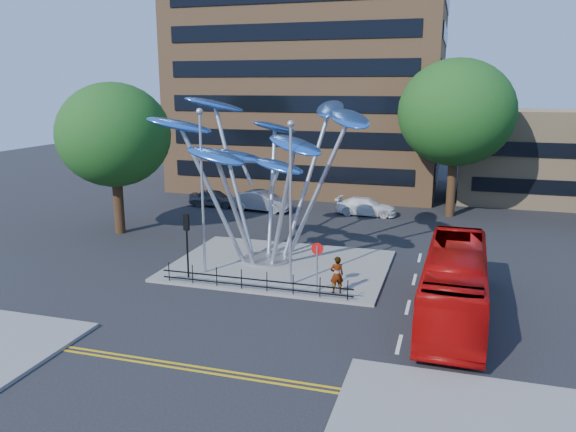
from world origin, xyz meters
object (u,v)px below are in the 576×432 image
(tree_right, at_px, (456,113))
(parked_car_left, at_px, (214,198))
(parked_car_mid, at_px, (262,201))
(traffic_light_island, at_px, (187,232))
(red_bus, at_px, (455,283))
(street_lamp_right, at_px, (291,189))
(street_lamp_left, at_px, (202,178))
(leaf_sculpture, at_px, (265,144))
(pedestrian, at_px, (337,275))
(tree_left, at_px, (114,135))
(parked_car_right, at_px, (366,207))
(no_entry_sign_island, at_px, (317,258))

(tree_right, bearing_deg, parked_car_left, -174.09)
(parked_car_mid, bearing_deg, traffic_light_island, -167.21)
(tree_right, xyz_separation_m, red_bus, (0.50, -20.43, -6.50))
(street_lamp_right, height_order, traffic_light_island, street_lamp_right)
(parked_car_left, bearing_deg, street_lamp_left, -158.11)
(parked_car_left, bearing_deg, leaf_sculpture, -145.78)
(pedestrian, bearing_deg, street_lamp_right, -35.74)
(leaf_sculpture, distance_m, traffic_light_island, 6.65)
(tree_right, distance_m, tree_left, 25.09)
(street_lamp_left, relative_size, parked_car_mid, 1.75)
(pedestrian, xyz_separation_m, parked_car_left, (-14.30, 17.50, -0.36))
(tree_right, distance_m, leaf_sculpture, 18.37)
(tree_right, relative_size, parked_car_left, 2.87)
(parked_car_mid, distance_m, parked_car_right, 8.49)
(leaf_sculpture, xyz_separation_m, parked_car_right, (3.71, 13.70, -6.18))
(street_lamp_left, bearing_deg, tree_left, 145.62)
(traffic_light_island, distance_m, parked_car_mid, 17.15)
(street_lamp_right, distance_m, parked_car_mid, 18.51)
(street_lamp_left, xyz_separation_m, parked_car_right, (6.14, 16.88, -4.66))
(no_entry_sign_island, height_order, parked_car_right, no_entry_sign_island)
(street_lamp_right, relative_size, no_entry_sign_island, 3.39)
(tree_left, relative_size, street_lamp_left, 1.17)
(red_bus, height_order, pedestrian, red_bus)
(tree_left, height_order, parked_car_left, tree_left)
(leaf_sculpture, relative_size, parked_car_left, 3.01)
(no_entry_sign_island, distance_m, parked_car_right, 17.90)
(traffic_light_island, xyz_separation_m, pedestrian, (8.00, 0.00, -1.54))
(red_bus, relative_size, parked_car_mid, 2.19)
(parked_car_mid, bearing_deg, tree_left, 149.48)
(parked_car_mid, xyz_separation_m, parked_car_right, (8.44, 0.91, -0.13))
(pedestrian, distance_m, parked_car_mid, 19.59)
(leaf_sculpture, xyz_separation_m, parked_car_mid, (-4.73, 12.78, -6.04))
(street_lamp_left, bearing_deg, traffic_light_island, -116.57)
(tree_left, bearing_deg, pedestrian, -23.81)
(red_bus, height_order, parked_car_mid, red_bus)
(street_lamp_right, distance_m, no_entry_sign_island, 3.64)
(tree_right, bearing_deg, leaf_sculpture, -123.31)
(tree_left, height_order, parked_car_right, tree_left)
(tree_right, bearing_deg, street_lamp_left, -124.05)
(tree_left, xyz_separation_m, street_lamp_right, (14.50, -7.00, -1.70))
(parked_car_left, bearing_deg, no_entry_sign_island, -143.25)
(tree_right, relative_size, no_entry_sign_island, 4.94)
(street_lamp_left, xyz_separation_m, no_entry_sign_island, (6.50, -0.98, -3.54))
(street_lamp_right, height_order, parked_car_mid, street_lamp_right)
(parked_car_left, xyz_separation_m, parked_car_mid, (4.50, -0.54, 0.11))
(street_lamp_left, distance_m, traffic_light_island, 2.96)
(street_lamp_left, distance_m, red_bus, 13.69)
(leaf_sculpture, bearing_deg, no_entry_sign_island, -45.67)
(traffic_light_island, bearing_deg, tree_left, 140.19)
(tree_right, xyz_separation_m, street_lamp_right, (-7.50, -19.00, -2.94))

